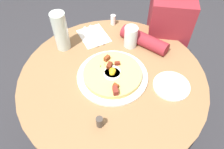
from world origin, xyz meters
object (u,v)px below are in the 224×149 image
(fork, at_px, (97,34))
(salt_shaker, at_px, (113,20))
(water_bottle, at_px, (61,31))
(water_glass, at_px, (131,37))
(dining_table, at_px, (112,98))
(pepper_shaker, at_px, (100,122))
(breakfast_pizza, at_px, (112,74))
(bread_plate, at_px, (171,86))
(knife, at_px, (91,36))
(pizza_plate, at_px, (112,77))
(person_seated, at_px, (161,47))

(fork, relative_size, salt_shaker, 3.03)
(salt_shaker, bearing_deg, fork, 146.14)
(water_bottle, bearing_deg, water_glass, -79.50)
(dining_table, height_order, pepper_shaker, pepper_shaker)
(breakfast_pizza, height_order, pepper_shaker, breakfast_pizza)
(bread_plate, distance_m, pepper_shaker, 0.37)
(dining_table, xyz_separation_m, breakfast_pizza, (-0.01, 0.00, 0.20))
(breakfast_pizza, relative_size, pepper_shaker, 5.31)
(breakfast_pizza, distance_m, fork, 0.31)
(dining_table, bearing_deg, water_bottle, 59.47)
(knife, xyz_separation_m, salt_shaker, (0.13, -0.10, 0.02))
(salt_shaker, bearing_deg, pepper_shaker, -176.52)
(breakfast_pizza, height_order, water_glass, water_glass)
(pizza_plate, height_order, fork, pizza_plate)
(dining_table, height_order, bread_plate, bread_plate)
(person_seated, height_order, knife, person_seated)
(bread_plate, xyz_separation_m, fork, (0.30, 0.40, 0.00))
(dining_table, xyz_separation_m, person_seated, (0.49, -0.26, -0.05))
(fork, distance_m, salt_shaker, 0.14)
(person_seated, bearing_deg, fork, 117.91)
(pizza_plate, relative_size, salt_shaker, 5.52)
(pizza_plate, bearing_deg, breakfast_pizza, -159.01)
(dining_table, bearing_deg, knife, 31.28)
(bread_plate, relative_size, pepper_shaker, 3.26)
(pizza_plate, bearing_deg, water_glass, -15.64)
(pizza_plate, xyz_separation_m, bread_plate, (-0.01, -0.27, -0.00))
(bread_plate, bearing_deg, person_seated, 0.79)
(pepper_shaker, bearing_deg, fork, 12.19)
(dining_table, bearing_deg, breakfast_pizza, 144.34)
(bread_plate, distance_m, fork, 0.50)
(dining_table, xyz_separation_m, pepper_shaker, (-0.25, 0.01, 0.20))
(knife, relative_size, water_bottle, 0.88)
(breakfast_pizza, xyz_separation_m, water_bottle, (0.17, 0.28, 0.08))
(dining_table, xyz_separation_m, water_bottle, (0.17, 0.28, 0.28))
(water_bottle, distance_m, pepper_shaker, 0.50)
(person_seated, height_order, water_bottle, person_seated)
(dining_table, xyz_separation_m, knife, (0.26, 0.16, 0.18))
(water_bottle, bearing_deg, fork, -52.67)
(pizza_plate, bearing_deg, water_bottle, 58.42)
(person_seated, xyz_separation_m, fork, (-0.21, 0.39, 0.23))
(pizza_plate, bearing_deg, bread_plate, -92.57)
(water_bottle, relative_size, pepper_shaker, 4.05)
(bread_plate, xyz_separation_m, salt_shaker, (0.41, 0.32, 0.02))
(water_bottle, relative_size, salt_shaker, 3.45)
(breakfast_pizza, xyz_separation_m, pepper_shaker, (-0.24, 0.01, 0.00))
(fork, bearing_deg, breakfast_pizza, 168.57)
(person_seated, xyz_separation_m, knife, (-0.23, 0.42, 0.23))
(water_bottle, bearing_deg, salt_shaker, -44.88)
(fork, height_order, knife, same)
(knife, bearing_deg, bread_plate, -158.00)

